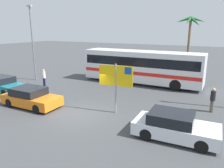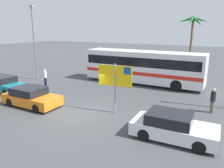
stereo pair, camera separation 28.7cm
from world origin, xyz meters
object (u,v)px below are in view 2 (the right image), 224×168
bus_front_coach (143,66)px  ferry_sign (116,78)px  car_orange (31,97)px  pedestrian_near_sign (213,99)px  car_white (173,127)px  pedestrian_by_bus (45,76)px  car_teal (3,84)px

bus_front_coach → ferry_sign: 8.19m
car_orange → pedestrian_near_sign: bearing=22.0°
ferry_sign → car_orange: 6.30m
car_white → pedestrian_near_sign: (1.41, 4.67, 0.32)m
car_white → pedestrian_by_bus: bearing=159.1°
ferry_sign → pedestrian_near_sign: (5.46, 3.01, -1.37)m
bus_front_coach → car_orange: bus_front_coach is taller
car_orange → car_white: 9.89m
car_teal → pedestrian_by_bus: (1.86, 3.08, 0.31)m
bus_front_coach → pedestrian_near_sign: size_ratio=7.05×
bus_front_coach → car_teal: 12.74m
car_white → pedestrian_near_sign: pedestrian_near_sign is taller
ferry_sign → car_white: bearing=-29.3°
ferry_sign → car_orange: ferry_sign is taller
car_teal → pedestrian_by_bus: 3.61m
car_orange → car_teal: same height
pedestrian_near_sign → ferry_sign: bearing=170.4°
car_white → pedestrian_near_sign: bearing=71.3°
ferry_sign → bus_front_coach: bearing=92.0°
pedestrian_by_bus → car_white: bearing=-97.9°
car_white → pedestrian_near_sign: size_ratio=2.54×
car_orange → pedestrian_by_bus: (-3.18, 4.50, 0.31)m
car_teal → pedestrian_near_sign: 16.66m
car_teal → pedestrian_near_sign: size_ratio=2.81×
ferry_sign → pedestrian_by_bus: bearing=155.5°
ferry_sign → pedestrian_near_sign: bearing=21.8°
bus_front_coach → car_orange: bearing=-115.0°
car_white → pedestrian_by_bus: size_ratio=2.56×
ferry_sign → car_white: (4.05, -1.66, -1.69)m
ferry_sign → car_teal: 11.01m
car_teal → bus_front_coach: bearing=43.6°
bus_front_coach → ferry_sign: (1.30, -8.07, 0.54)m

